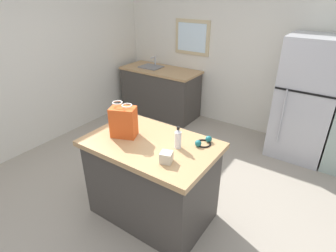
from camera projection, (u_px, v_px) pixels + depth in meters
ground at (156, 207)px, 3.14m from camera, size 6.17×6.17×0.00m
back_wall at (248, 49)px, 4.42m from camera, size 4.82×0.13×2.71m
left_wall at (12, 61)px, 3.74m from camera, size 0.10×5.14×2.71m
kitchen_island at (152, 179)px, 2.86m from camera, size 1.29×0.83×0.92m
refrigerator at (306, 100)px, 3.80m from camera, size 0.74×0.73×1.72m
sink_counter at (160, 91)px, 5.29m from camera, size 1.49×0.67×1.08m
shopping_bag at (124, 122)px, 2.70m from camera, size 0.29×0.24×0.35m
small_box at (166, 157)px, 2.34m from camera, size 0.13×0.12×0.10m
bottle at (178, 138)px, 2.52m from camera, size 0.06×0.06×0.22m
ear_defenders at (203, 142)px, 2.62m from camera, size 0.19×0.19×0.06m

